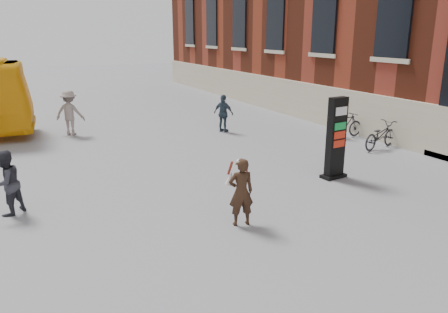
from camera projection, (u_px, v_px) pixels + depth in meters
name	position (u px, v px, depth m)	size (l,w,h in m)	color
ground	(202.00, 225.00, 9.80)	(100.00, 100.00, 0.00)	#9E9EA3
info_pylon	(336.00, 138.00, 12.68)	(0.80, 0.46, 2.40)	black
woman	(241.00, 191.00, 9.63)	(0.66, 0.62, 1.56)	black
pedestrian_a	(7.00, 183.00, 10.19)	(0.76, 0.59, 1.56)	#303038
pedestrian_b	(70.00, 113.00, 18.16)	(1.21, 0.70, 1.88)	gray
pedestrian_c	(224.00, 113.00, 18.74)	(0.94, 0.39, 1.61)	#2F3E4C
bike_6	(380.00, 135.00, 16.13)	(0.66, 1.90, 1.00)	black
bike_7	(346.00, 125.00, 17.74)	(0.48, 1.72, 1.03)	black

